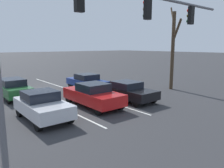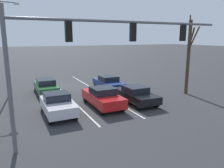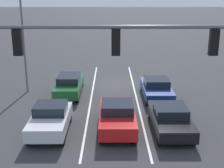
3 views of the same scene
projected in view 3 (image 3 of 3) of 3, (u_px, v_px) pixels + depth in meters
ground_plane at (113, 85)px, 25.10m from camera, size 240.00×240.00×0.00m
lane_stripe_left_divider at (136, 97)px, 22.30m from camera, size 0.12×17.87×0.01m
lane_stripe_center_divider at (91, 97)px, 22.28m from camera, size 0.12×17.87×0.01m
car_black_leftlane_front at (170, 118)px, 16.90m from camera, size 1.92×4.55×1.37m
car_silver_rightlane_front at (50, 119)px, 16.61m from camera, size 1.89×4.01×1.54m
car_red_midlane_front at (117, 115)px, 17.05m from camera, size 1.93×4.62×1.54m
car_navy_leftlane_second at (156, 88)px, 22.07m from camera, size 1.90×4.45×1.38m
car_darkgreen_rightlane_second at (69, 84)px, 22.73m from camera, size 1.74×4.74×1.47m
traffic_signal_gantry at (55, 59)px, 11.35m from camera, size 12.27×0.37×6.67m
street_lamp_right_shoulder at (25, 28)px, 22.14m from camera, size 1.59×0.24×8.44m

